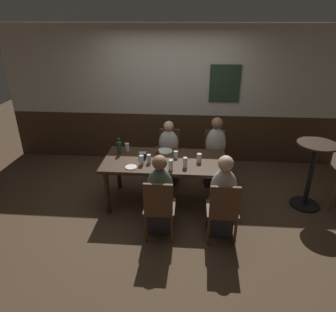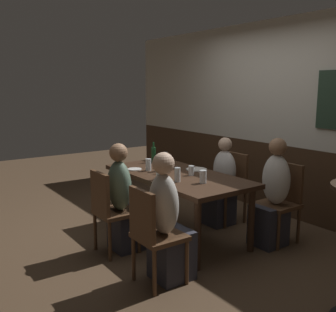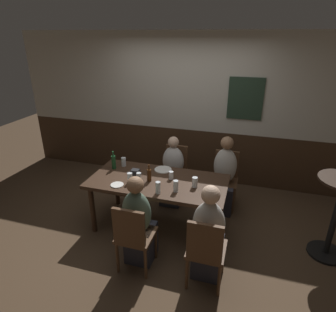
# 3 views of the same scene
# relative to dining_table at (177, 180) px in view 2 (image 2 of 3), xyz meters

# --- Properties ---
(ground_plane) EXTENTS (12.00, 12.00, 0.00)m
(ground_plane) POSITION_rel_dining_table_xyz_m (0.00, 0.00, -0.66)
(ground_plane) COLOR #4C3826
(wall_back) EXTENTS (6.40, 0.13, 2.60)m
(wall_back) POSITION_rel_dining_table_xyz_m (0.01, 1.65, 0.64)
(wall_back) COLOR #3D2819
(wall_back) RESTS_ON ground_plane
(dining_table) EXTENTS (1.84, 0.89, 0.74)m
(dining_table) POSITION_rel_dining_table_xyz_m (0.00, 0.00, 0.00)
(dining_table) COLOR #382316
(dining_table) RESTS_ON ground_plane
(chair_mid_far) EXTENTS (0.40, 0.40, 0.88)m
(chair_mid_far) POSITION_rel_dining_table_xyz_m (0.00, 0.86, -0.17)
(chair_mid_far) COLOR #513521
(chair_mid_far) RESTS_ON ground_plane
(chair_mid_near) EXTENTS (0.40, 0.40, 0.88)m
(chair_mid_near) POSITION_rel_dining_table_xyz_m (0.00, -0.86, -0.17)
(chair_mid_near) COLOR #513521
(chair_mid_near) RESTS_ON ground_plane
(chair_right_near) EXTENTS (0.40, 0.40, 0.88)m
(chair_right_near) POSITION_rel_dining_table_xyz_m (0.81, -0.86, -0.17)
(chair_right_near) COLOR #513521
(chair_right_near) RESTS_ON ground_plane
(chair_right_far) EXTENTS (0.40, 0.40, 0.88)m
(chair_right_far) POSITION_rel_dining_table_xyz_m (0.81, 0.86, -0.17)
(chair_right_far) COLOR #513521
(chair_right_far) RESTS_ON ground_plane
(person_mid_far) EXTENTS (0.34, 0.37, 1.10)m
(person_mid_far) POSITION_rel_dining_table_xyz_m (-0.00, 0.70, -0.20)
(person_mid_far) COLOR #2D2D38
(person_mid_far) RESTS_ON ground_plane
(person_mid_near) EXTENTS (0.34, 0.37, 1.15)m
(person_mid_near) POSITION_rel_dining_table_xyz_m (0.00, -0.70, -0.18)
(person_mid_near) COLOR #2D2D38
(person_mid_near) RESTS_ON ground_plane
(person_right_near) EXTENTS (0.34, 0.37, 1.18)m
(person_right_near) POSITION_rel_dining_table_xyz_m (0.81, -0.70, -0.17)
(person_right_near) COLOR #2D2D38
(person_right_near) RESTS_ON ground_plane
(person_right_far) EXTENTS (0.34, 0.37, 1.18)m
(person_right_far) POSITION_rel_dining_table_xyz_m (0.81, 0.70, -0.16)
(person_right_far) COLOR #2D2D38
(person_right_far) RESTS_ON ground_plane
(tumbler_short) EXTENTS (0.06, 0.06, 0.13)m
(tumbler_short) POSITION_rel_dining_table_xyz_m (-0.22, -0.12, 0.14)
(tumbler_short) COLOR silver
(tumbler_short) RESTS_ON dining_table
(tumbler_water) EXTENTS (0.06, 0.06, 0.15)m
(tumbler_water) POSITION_rel_dining_table_xyz_m (0.31, -0.22, 0.14)
(tumbler_water) COLOR silver
(tumbler_water) RESTS_ON dining_table
(beer_glass_tall) EXTENTS (0.07, 0.07, 0.13)m
(beer_glass_tall) POSITION_rel_dining_table_xyz_m (-0.63, 0.27, 0.13)
(beer_glass_tall) COLOR silver
(beer_glass_tall) RESTS_ON dining_table
(pint_glass_pale) EXTENTS (0.06, 0.06, 0.15)m
(pint_glass_pale) POSITION_rel_dining_table_xyz_m (0.11, -0.32, 0.15)
(pint_glass_pale) COLOR silver
(pint_glass_pale) RESTS_ON dining_table
(beer_glass_half) EXTENTS (0.07, 0.07, 0.13)m
(beer_glass_half) POSITION_rel_dining_table_xyz_m (0.51, -0.04, 0.14)
(beer_glass_half) COLOR silver
(beer_glass_half) RESTS_ON dining_table
(highball_clear) EXTENTS (0.06, 0.06, 0.11)m
(highball_clear) POSITION_rel_dining_table_xyz_m (0.16, 0.08, 0.12)
(highball_clear) COLOR silver
(highball_clear) RESTS_ON dining_table
(pint_glass_amber) EXTENTS (0.07, 0.07, 0.14)m
(pint_glass_amber) POSITION_rel_dining_table_xyz_m (-0.32, -0.18, 0.14)
(pint_glass_amber) COLOR silver
(pint_glass_amber) RESTS_ON dining_table
(beer_bottle_green) EXTENTS (0.06, 0.06, 0.27)m
(beer_bottle_green) POSITION_rel_dining_table_xyz_m (-0.72, 0.15, 0.18)
(beer_bottle_green) COLOR #194723
(beer_bottle_green) RESTS_ON dining_table
(beer_bottle_brown) EXTENTS (0.06, 0.06, 0.23)m
(beer_bottle_brown) POSITION_rel_dining_table_xyz_m (-0.10, -0.06, 0.17)
(beer_bottle_brown) COLOR #42230F
(beer_bottle_brown) RESTS_ON dining_table
(plate_white_large) EXTENTS (0.25, 0.25, 0.01)m
(plate_white_large) POSITION_rel_dining_table_xyz_m (-0.03, 0.31, 0.08)
(plate_white_large) COLOR white
(plate_white_large) RESTS_ON dining_table
(plate_white_small) EXTENTS (0.17, 0.17, 0.01)m
(plate_white_small) POSITION_rel_dining_table_xyz_m (-0.46, -0.29, 0.08)
(plate_white_small) COLOR white
(plate_white_small) RESTS_ON dining_table
(condiment_caddy) EXTENTS (0.11, 0.09, 0.09)m
(condiment_caddy) POSITION_rel_dining_table_xyz_m (-0.34, 0.03, 0.12)
(condiment_caddy) COLOR black
(condiment_caddy) RESTS_ON dining_table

